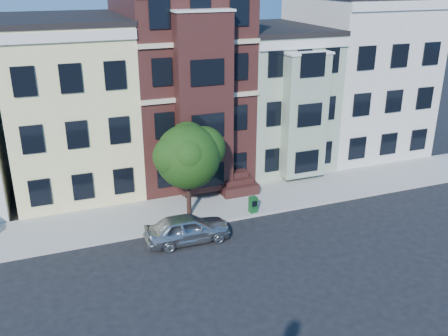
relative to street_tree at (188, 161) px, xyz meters
name	(u,v)px	position (x,y,z in m)	size (l,w,h in m)	color
ground	(277,282)	(1.71, -7.34, -3.32)	(120.00, 120.00, 0.00)	black
far_sidewalk	(214,206)	(1.71, 0.66, -3.24)	(60.00, 4.00, 0.15)	#9E9B93
house_yellow	(69,107)	(-5.29, 7.16, 1.68)	(7.00, 9.00, 10.00)	#F5EBA0
house_brown	(179,82)	(1.71, 7.16, 2.68)	(7.00, 9.00, 12.00)	#371916
house_green	(269,97)	(8.21, 7.16, 1.18)	(6.00, 9.00, 9.00)	#97A98D
house_cream	(355,75)	(15.21, 7.16, 2.18)	(8.00, 9.00, 11.00)	silver
street_tree	(188,161)	(0.00, 0.00, 0.00)	(5.45, 5.45, 6.34)	#204A10
parked_car	(187,228)	(-0.87, -2.53, -2.59)	(1.71, 4.26, 1.45)	#A2A6AA
newspaper_box	(253,205)	(3.40, -0.98, -2.71)	(0.41, 0.37, 0.91)	#155522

